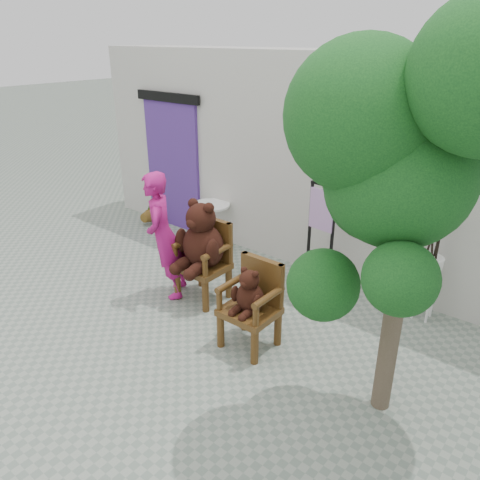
{
  "coord_description": "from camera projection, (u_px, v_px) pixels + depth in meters",
  "views": [
    {
      "loc": [
        2.86,
        -2.83,
        3.18
      ],
      "look_at": [
        -0.32,
        1.1,
        0.95
      ],
      "focal_mm": 35.0,
      "sensor_mm": 36.0,
      "label": 1
    }
  ],
  "objects": [
    {
      "name": "ground_plane",
      "position": [
        198.0,
        362.0,
        4.94
      ],
      "size": [
        60.0,
        60.0,
        0.0
      ],
      "primitive_type": "plane",
      "color": "gray",
      "rests_on": "ground"
    },
    {
      "name": "doorway",
      "position": [
        173.0,
        162.0,
        8.04
      ],
      "size": [
        1.4,
        0.11,
        2.33
      ],
      "color": "#4A297D",
      "rests_on": "ground"
    },
    {
      "name": "chair_big",
      "position": [
        202.0,
        245.0,
        5.87
      ],
      "size": [
        0.66,
        0.71,
        1.34
      ],
      "color": "#40260D",
      "rests_on": "ground"
    },
    {
      "name": "chair_small",
      "position": [
        252.0,
        298.0,
        5.02
      ],
      "size": [
        0.56,
        0.52,
        0.99
      ],
      "color": "#40260D",
      "rests_on": "ground"
    },
    {
      "name": "stool_bucket",
      "position": [
        429.0,
        270.0,
        5.48
      ],
      "size": [
        0.32,
        0.32,
        1.45
      ],
      "rotation": [
        0.0,
        0.0,
        0.05
      ],
      "color": "white",
      "rests_on": "ground"
    },
    {
      "name": "potted_plant",
      "position": [
        151.0,
        213.0,
        8.49
      ],
      "size": [
        0.39,
        0.35,
        0.4
      ],
      "primitive_type": "imported",
      "rotation": [
        0.0,
        0.0,
        0.13
      ],
      "color": "#0F3714",
      "rests_on": "ground"
    },
    {
      "name": "display_stand",
      "position": [
        319.0,
        253.0,
        6.05
      ],
      "size": [
        0.5,
        0.41,
        1.51
      ],
      "rotation": [
        0.0,
        0.0,
        -0.14
      ],
      "color": "black",
      "rests_on": "ground"
    },
    {
      "name": "tree",
      "position": [
        428.0,
        134.0,
        3.24
      ],
      "size": [
        1.79,
        1.8,
        3.54
      ],
      "rotation": [
        0.0,
        0.0,
        -0.06
      ],
      "color": "#443729",
      "rests_on": "ground"
    },
    {
      "name": "back_wall",
      "position": [
        347.0,
        165.0,
        6.55
      ],
      "size": [
        9.0,
        1.0,
        3.0
      ],
      "primitive_type": "cube",
      "color": "beige",
      "rests_on": "ground"
    },
    {
      "name": "person",
      "position": [
        164.0,
        236.0,
        5.93
      ],
      "size": [
        0.69,
        0.72,
        1.66
      ],
      "primitive_type": "imported",
      "rotation": [
        0.0,
        0.0,
        -0.91
      ],
      "color": "#AA146B",
      "rests_on": "ground"
    },
    {
      "name": "cafe_table",
      "position": [
        211.0,
        220.0,
        7.54
      ],
      "size": [
        0.6,
        0.6,
        0.7
      ],
      "rotation": [
        0.0,
        0.0,
        0.16
      ],
      "color": "white",
      "rests_on": "ground"
    }
  ]
}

